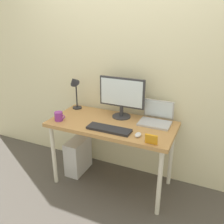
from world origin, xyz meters
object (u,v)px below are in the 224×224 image
object	(u,v)px
mouse	(138,135)
coffee_mug	(59,116)
desk	(112,129)
keyboard	(109,129)
photo_frame	(151,139)
computer_tower	(78,155)
monitor	(122,95)
laptop	(156,117)
desk_lamp	(74,86)

from	to	relation	value
mouse	coffee_mug	world-z (taller)	coffee_mug
desk	keyboard	distance (m)	0.20
photo_frame	keyboard	bearing A→B (deg)	167.55
mouse	coffee_mug	xyz separation A→B (m)	(-0.88, 0.00, 0.03)
desk	computer_tower	distance (m)	0.67
photo_frame	desk	bearing A→B (deg)	151.21
coffee_mug	keyboard	bearing A→B (deg)	0.53
monitor	laptop	distance (m)	0.43
desk_lamp	computer_tower	bearing A→B (deg)	-58.62
desk_lamp	desk	bearing A→B (deg)	-18.09
desk_lamp	photo_frame	size ratio (longest dim) A/B	3.74
monitor	desk_lamp	world-z (taller)	monitor
monitor	computer_tower	world-z (taller)	monitor
computer_tower	desk	bearing A→B (deg)	-6.04
laptop	keyboard	xyz separation A→B (m)	(-0.37, -0.37, -0.05)
laptop	computer_tower	bearing A→B (deg)	-170.58
computer_tower	coffee_mug	bearing A→B (deg)	-105.16
monitor	coffee_mug	bearing A→B (deg)	-147.68
mouse	computer_tower	xyz separation A→B (m)	(-0.82, 0.23, -0.57)
desk	photo_frame	xyz separation A→B (m)	(0.50, -0.27, 0.12)
coffee_mug	photo_frame	distance (m)	1.04
keyboard	coffee_mug	bearing A→B (deg)	-179.47
keyboard	photo_frame	bearing A→B (deg)	-12.45
desk_lamp	computer_tower	world-z (taller)	desk_lamp
desk	photo_frame	size ratio (longest dim) A/B	11.92
desk	computer_tower	xyz separation A→B (m)	(-0.48, 0.05, -0.47)
coffee_mug	computer_tower	distance (m)	0.64
monitor	desk_lamp	size ratio (longest dim) A/B	1.22
desk	monitor	distance (m)	0.37
laptop	monitor	bearing A→B (deg)	-177.46
monitor	mouse	size ratio (longest dim) A/B	5.58
keyboard	mouse	world-z (taller)	mouse
desk_lamp	keyboard	bearing A→B (deg)	-30.53
photo_frame	computer_tower	bearing A→B (deg)	161.61
laptop	coffee_mug	size ratio (longest dim) A/B	2.60
photo_frame	laptop	bearing A→B (deg)	99.73
desk	keyboard	bearing A→B (deg)	-75.08
desk	laptop	distance (m)	0.48
laptop	photo_frame	distance (m)	0.48
mouse	computer_tower	distance (m)	1.02
laptop	coffee_mug	bearing A→B (deg)	-158.42
laptop	desk_lamp	world-z (taller)	desk_lamp
keyboard	laptop	bearing A→B (deg)	45.17
laptop	keyboard	distance (m)	0.53
laptop	keyboard	size ratio (longest dim) A/B	0.73
monitor	desk_lamp	bearing A→B (deg)	179.96
desk_lamp	mouse	xyz separation A→B (m)	(0.90, -0.36, -0.27)
desk_lamp	coffee_mug	distance (m)	0.43
desk_lamp	mouse	distance (m)	1.01
desk	keyboard	xyz separation A→B (m)	(0.05, -0.17, 0.09)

